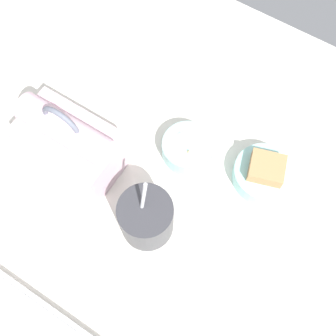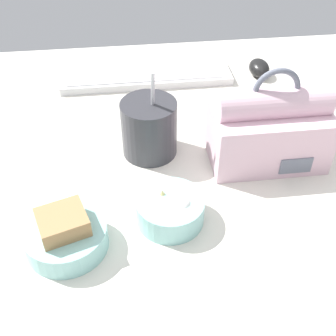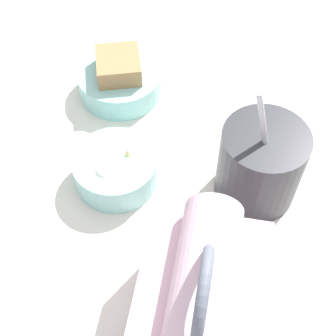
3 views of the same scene
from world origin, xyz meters
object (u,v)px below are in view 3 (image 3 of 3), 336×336
(lunch_bag, at_px, (197,326))
(soup_cup, at_px, (260,164))
(bento_bowl_snacks, at_px, (116,171))
(bento_bowl_sandwich, at_px, (120,79))

(lunch_bag, bearing_deg, soup_cup, 167.40)
(lunch_bag, height_order, bento_bowl_snacks, lunch_bag)
(soup_cup, bearing_deg, lunch_bag, -12.60)
(lunch_bag, xyz_separation_m, bento_bowl_snacks, (-0.20, -0.13, -0.05))
(soup_cup, xyz_separation_m, bento_bowl_sandwich, (-0.15, -0.22, -0.03))
(bento_bowl_snacks, bearing_deg, lunch_bag, 34.37)
(lunch_bag, xyz_separation_m, soup_cup, (-0.22, 0.05, -0.01))
(soup_cup, height_order, bento_bowl_snacks, soup_cup)
(lunch_bag, bearing_deg, bento_bowl_sandwich, -155.01)
(lunch_bag, relative_size, soup_cup, 1.15)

